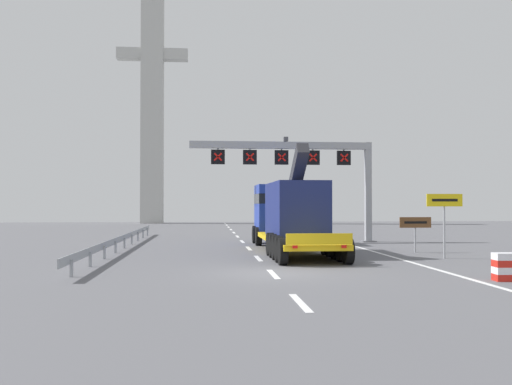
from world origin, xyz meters
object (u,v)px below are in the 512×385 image
overhead_lane_gantry (303,161)px  tourist_info_sign_brown (415,225)px  heavy_haul_truck_yellow (288,213)px  crash_barrier_striped (510,267)px  exit_sign_yellow (444,209)px  bridge_pylon_distant (152,84)px

overhead_lane_gantry → tourist_info_sign_brown: (4.38, -7.88, -3.91)m
heavy_haul_truck_yellow → crash_barrier_striped: (5.37, -12.56, -1.54)m
heavy_haul_truck_yellow → exit_sign_yellow: heavy_haul_truck_yellow is taller
overhead_lane_gantry → tourist_info_sign_brown: 9.83m
bridge_pylon_distant → tourist_info_sign_brown: bearing=-68.3°
crash_barrier_striped → bridge_pylon_distant: bearing=107.1°
exit_sign_yellow → crash_barrier_striped: size_ratio=2.85×
bridge_pylon_distant → crash_barrier_striped: bearing=-72.9°
overhead_lane_gantry → crash_barrier_striped: bearing=-79.1°
overhead_lane_gantry → tourist_info_sign_brown: size_ratio=6.67×
overhead_lane_gantry → bridge_pylon_distant: size_ratio=0.34×
heavy_haul_truck_yellow → bridge_pylon_distant: bearing=105.2°
heavy_haul_truck_yellow → bridge_pylon_distant: size_ratio=0.40×
heavy_haul_truck_yellow → exit_sign_yellow: size_ratio=4.79×
overhead_lane_gantry → crash_barrier_striped: size_ratio=11.68×
overhead_lane_gantry → tourist_info_sign_brown: overhead_lane_gantry is taller
exit_sign_yellow → bridge_pylon_distant: size_ratio=0.08×
tourist_info_sign_brown → bridge_pylon_distant: (-17.57, 44.06, 16.50)m
heavy_haul_truck_yellow → crash_barrier_striped: size_ratio=13.63×
overhead_lane_gantry → exit_sign_yellow: overhead_lane_gantry is taller
heavy_haul_truck_yellow → crash_barrier_striped: bearing=-66.9°
exit_sign_yellow → crash_barrier_striped: 7.44m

